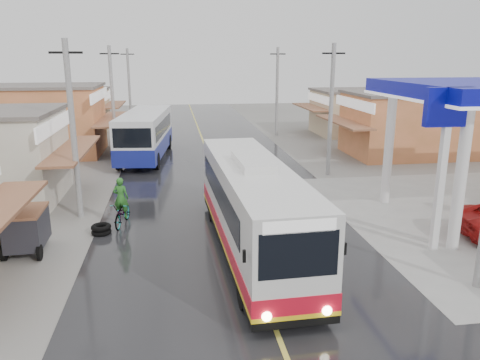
{
  "coord_description": "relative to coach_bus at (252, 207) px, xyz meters",
  "views": [
    {
      "loc": [
        -2.59,
        -12.53,
        7.28
      ],
      "look_at": [
        0.26,
        7.16,
        1.97
      ],
      "focal_mm": 35.0,
      "sensor_mm": 36.0,
      "label": 1
    }
  ],
  "objects": [
    {
      "name": "coach_bus",
      "position": [
        0.0,
        0.0,
        0.0
      ],
      "size": [
        3.02,
        11.83,
        3.67
      ],
      "rotation": [
        0.0,
        0.0,
        0.03
      ],
      "color": "silver",
      "rests_on": "road"
    },
    {
      "name": "second_bus",
      "position": [
        -4.82,
        17.56,
        0.03
      ],
      "size": [
        3.78,
        10.31,
        3.34
      ],
      "rotation": [
        0.0,
        0.0,
        -0.11
      ],
      "color": "silver",
      "rests_on": "road"
    },
    {
      "name": "shopfronts_left",
      "position": [
        -13.25,
        14.06,
        -1.77
      ],
      "size": [
        11.0,
        44.0,
        5.2
      ],
      "primitive_type": null,
      "color": "tan",
      "rests_on": "ground"
    },
    {
      "name": "cyclist",
      "position": [
        -5.18,
        3.57,
        -1.04
      ],
      "size": [
        1.08,
        2.16,
        2.23
      ],
      "rotation": [
        0.0,
        0.0,
        -0.18
      ],
      "color": "black",
      "rests_on": "ground"
    },
    {
      "name": "ground",
      "position": [
        -0.25,
        -3.94,
        -1.77
      ],
      "size": [
        120.0,
        120.0,
        0.0
      ],
      "primitive_type": "plane",
      "color": "slate",
      "rests_on": "ground"
    },
    {
      "name": "utility_poles_left",
      "position": [
        -7.25,
        12.06,
        -1.77
      ],
      "size": [
        1.6,
        50.0,
        8.0
      ],
      "primitive_type": null,
      "color": "gray",
      "rests_on": "ground"
    },
    {
      "name": "utility_poles_right",
      "position": [
        6.75,
        11.06,
        -1.77
      ],
      "size": [
        1.6,
        36.0,
        8.0
      ],
      "primitive_type": null,
      "color": "gray",
      "rests_on": "ground"
    },
    {
      "name": "shopfronts_right",
      "position": [
        14.75,
        8.06,
        -1.77
      ],
      "size": [
        11.0,
        44.0,
        4.8
      ],
      "primitive_type": null,
      "color": "beige",
      "rests_on": "ground"
    },
    {
      "name": "centre_line",
      "position": [
        -0.25,
        11.06,
        -1.75
      ],
      "size": [
        0.15,
        90.0,
        0.01
      ],
      "primitive_type": "cube",
      "color": "#D8CC4C",
      "rests_on": "road"
    },
    {
      "name": "tricycle_near",
      "position": [
        -8.48,
        1.12,
        -0.81
      ],
      "size": [
        1.5,
        2.2,
        1.68
      ],
      "rotation": [
        0.0,
        0.0,
        0.03
      ],
      "color": "#26262D",
      "rests_on": "ground"
    },
    {
      "name": "road",
      "position": [
        -0.25,
        11.06,
        -1.76
      ],
      "size": [
        12.0,
        90.0,
        0.02
      ],
      "primitive_type": "cube",
      "color": "black",
      "rests_on": "ground"
    },
    {
      "name": "tyre_stack",
      "position": [
        -5.98,
        2.6,
        -1.56
      ],
      "size": [
        0.83,
        0.83,
        0.43
      ],
      "color": "black",
      "rests_on": "ground"
    }
  ]
}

